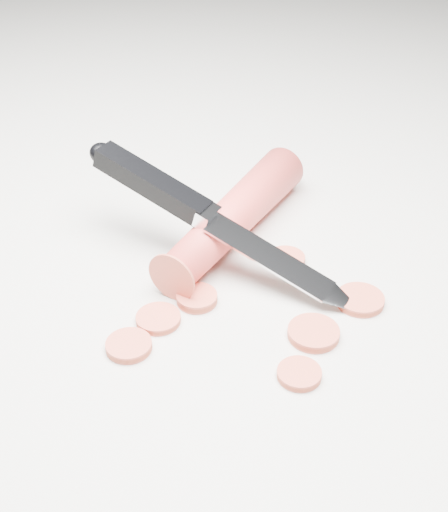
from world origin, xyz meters
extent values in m
plane|color=beige|center=(0.00, 0.00, 0.00)|extent=(2.40, 2.40, 0.00)
cylinder|color=red|center=(0.00, 0.06, 0.02)|extent=(0.16, 0.17, 0.04)
cylinder|color=#CE4934|center=(-0.10, -0.06, 0.00)|extent=(0.03, 0.03, 0.01)
cylinder|color=#CE4934|center=(-0.05, -0.02, 0.00)|extent=(0.03, 0.03, 0.01)
cylinder|color=#CE4934|center=(0.04, 0.01, 0.00)|extent=(0.03, 0.03, 0.01)
cylinder|color=#CE4934|center=(0.07, -0.05, 0.00)|extent=(0.04, 0.04, 0.01)
cylinder|color=#CE4934|center=(0.03, -0.08, 0.00)|extent=(0.04, 0.04, 0.01)
cylinder|color=#CE4934|center=(-0.08, -0.04, 0.00)|extent=(0.03, 0.03, 0.01)
cylinder|color=#CE4934|center=(0.01, -0.11, 0.00)|extent=(0.03, 0.03, 0.01)
camera|label=1|loc=(-0.12, -0.43, 0.35)|focal=50.00mm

